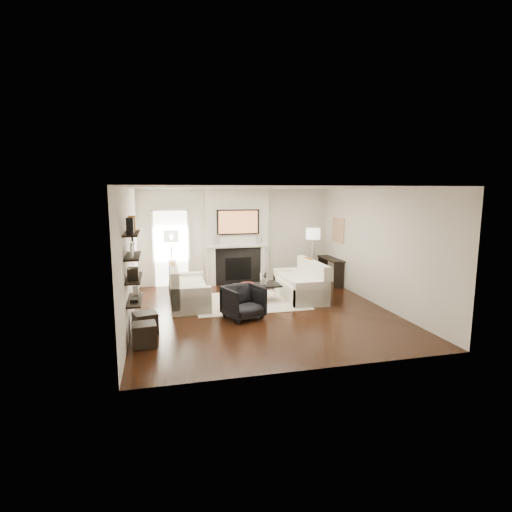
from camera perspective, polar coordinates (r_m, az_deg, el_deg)
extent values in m
plane|color=black|center=(8.90, 0.92, -7.93)|extent=(6.00, 6.00, 0.00)
plane|color=white|center=(8.51, 0.97, 9.72)|extent=(6.00, 6.00, 0.00)
plane|color=silver|center=(11.51, -2.84, 2.83)|extent=(5.50, 0.00, 5.50)
plane|color=silver|center=(5.80, 8.48, -3.55)|extent=(5.50, 0.00, 5.50)
plane|color=silver|center=(8.35, -17.63, 0.01)|extent=(0.00, 6.00, 6.00)
plane|color=silver|center=(9.67, 16.93, 1.24)|extent=(0.00, 6.00, 6.00)
cube|color=silver|center=(11.39, -2.72, 2.76)|extent=(1.80, 0.25, 2.70)
cube|color=black|center=(11.38, -2.56, -1.47)|extent=(1.30, 0.02, 1.04)
cube|color=black|center=(11.39, -2.55, -1.82)|extent=(0.75, 0.02, 0.65)
cube|color=white|center=(11.23, -6.13, -1.50)|extent=(0.12, 0.08, 1.10)
cube|color=white|center=(11.50, 0.99, -1.19)|extent=(0.12, 0.08, 1.10)
cube|color=white|center=(11.23, -2.53, 1.50)|extent=(1.70, 0.18, 0.07)
cube|color=black|center=(11.19, -2.58, 4.86)|extent=(1.20, 0.06, 0.70)
cube|color=#BF723F|center=(11.16, -2.54, 4.85)|extent=(1.10, 0.00, 0.62)
cylinder|color=silver|center=(11.13, -5.33, 2.35)|extent=(0.04, 0.04, 0.30)
cylinder|color=silver|center=(11.11, -5.99, 2.18)|extent=(0.04, 0.04, 0.24)
cylinder|color=silver|center=(11.34, 0.19, 2.52)|extent=(0.04, 0.04, 0.30)
cylinder|color=silver|center=(11.37, 0.82, 2.39)|extent=(0.04, 0.04, 0.24)
cube|color=white|center=(11.33, -12.04, 1.01)|extent=(0.90, 0.02, 2.10)
cube|color=white|center=(11.30, -14.46, 0.90)|extent=(0.06, 0.06, 2.16)
cube|color=white|center=(11.33, -9.61, 1.08)|extent=(0.06, 0.06, 2.16)
cube|color=white|center=(11.21, -12.22, 6.47)|extent=(1.02, 0.06, 0.06)
cube|color=beige|center=(9.66, -1.05, -6.52)|extent=(2.60, 2.00, 0.01)
cube|color=silver|center=(9.52, -9.57, -5.61)|extent=(0.85, 1.80, 0.42)
cube|color=silver|center=(9.43, -11.65, -3.84)|extent=(0.18, 1.80, 0.80)
cube|color=silver|center=(8.71, -9.19, -6.37)|extent=(0.85, 0.18, 0.60)
cube|color=silver|center=(10.28, -9.92, -4.00)|extent=(0.85, 0.18, 0.60)
cube|color=silver|center=(9.46, -9.31, -4.08)|extent=(0.63, 1.44, 0.10)
cube|color=#985B12|center=(9.68, -11.76, -2.27)|extent=(0.10, 0.42, 0.42)
cube|color=black|center=(9.09, -11.62, -3.07)|extent=(0.10, 0.40, 0.40)
cube|color=silver|center=(10.02, 6.27, -4.79)|extent=(0.85, 1.80, 0.42)
cube|color=silver|center=(10.07, 8.09, -2.92)|extent=(0.18, 1.80, 0.80)
cube|color=silver|center=(9.26, 7.99, -5.41)|extent=(0.85, 0.18, 0.60)
cube|color=silver|center=(10.74, 4.80, -3.32)|extent=(0.85, 0.18, 0.60)
cube|color=silver|center=(9.94, 6.02, -3.36)|extent=(0.63, 1.44, 0.10)
cube|color=#985B12|center=(10.30, 7.50, -1.47)|extent=(0.10, 0.42, 0.42)
cube|color=black|center=(9.75, 8.77, -2.16)|extent=(0.10, 0.40, 0.40)
cube|color=black|center=(9.58, 0.21, -4.22)|extent=(1.10, 0.55, 0.04)
cylinder|color=silver|center=(9.31, -2.46, -5.95)|extent=(0.02, 0.02, 0.38)
cylinder|color=silver|center=(9.55, 3.46, -5.57)|extent=(0.02, 0.02, 0.38)
cylinder|color=silver|center=(9.73, -2.97, -5.29)|extent=(0.02, 0.02, 0.38)
cylinder|color=silver|center=(9.96, 2.71, -4.95)|extent=(0.02, 0.02, 0.38)
cylinder|color=white|center=(9.58, 1.08, -3.24)|extent=(0.17, 0.17, 0.29)
cylinder|color=white|center=(9.59, 1.08, -3.62)|extent=(0.10, 0.10, 0.15)
cylinder|color=#AE331D|center=(9.51, -1.25, -4.04)|extent=(0.33, 0.33, 0.05)
imported|color=black|center=(8.37, -1.82, -6.37)|extent=(0.92, 0.89, 0.75)
cylinder|color=silver|center=(10.98, -11.89, -1.62)|extent=(0.02, 0.02, 1.20)
cylinder|color=white|center=(10.85, -12.03, 2.79)|extent=(0.40, 0.40, 0.30)
cylinder|color=silver|center=(10.98, -11.31, -1.60)|extent=(0.25, 0.02, 1.23)
cylinder|color=silver|center=(11.07, -12.19, -1.55)|extent=(0.14, 0.22, 1.23)
cylinder|color=silver|center=(10.88, -12.16, -1.73)|extent=(0.14, 0.22, 1.23)
cylinder|color=silver|center=(11.46, 8.05, -1.07)|extent=(0.02, 0.02, 1.20)
cylinder|color=white|center=(11.34, 8.15, 3.16)|extent=(0.40, 0.40, 0.30)
cylinder|color=silver|center=(11.50, 8.56, -1.04)|extent=(0.25, 0.02, 1.23)
cylinder|color=silver|center=(11.52, 7.63, -1.00)|extent=(0.14, 0.22, 1.23)
cylinder|color=silver|center=(11.35, 7.97, -1.16)|extent=(0.14, 0.22, 1.23)
cube|color=black|center=(11.55, 10.64, -0.40)|extent=(0.35, 1.20, 0.04)
cube|color=black|center=(11.13, 11.74, -2.76)|extent=(0.30, 0.04, 0.71)
cube|color=black|center=(12.11, 9.52, -1.73)|extent=(0.30, 0.04, 0.71)
cube|color=tan|center=(11.43, 11.67, 3.62)|extent=(0.03, 0.70, 0.70)
cube|color=black|center=(7.50, -16.89, -6.05)|extent=(0.25, 1.00, 0.03)
cube|color=black|center=(7.40, -17.04, -3.06)|extent=(0.25, 1.00, 0.04)
cube|color=black|center=(7.33, -17.18, 0.00)|extent=(0.25, 1.00, 0.04)
cube|color=black|center=(7.28, -17.33, 3.10)|extent=(0.25, 1.00, 0.04)
cube|color=black|center=(6.90, -17.57, 4.09)|extent=(0.12, 0.10, 0.28)
cube|color=#985B12|center=(7.44, -17.31, 4.44)|extent=(0.12, 0.10, 0.28)
cube|color=white|center=(7.12, -17.32, 0.76)|extent=(0.04, 0.30, 0.22)
cube|color=black|center=(7.59, -17.10, 1.12)|extent=(0.04, 0.22, 0.18)
cube|color=black|center=(7.21, -17.16, -2.44)|extent=(0.18, 0.25, 0.20)
cube|color=black|center=(7.62, -16.97, -2.13)|extent=(0.15, 0.12, 0.12)
cube|color=black|center=(7.33, -16.97, -6.05)|extent=(0.14, 0.20, 0.05)
cube|color=white|center=(7.78, -16.81, -4.67)|extent=(0.10, 0.10, 0.18)
cylinder|color=black|center=(9.20, -17.25, 3.03)|extent=(0.04, 0.34, 0.34)
cylinder|color=white|center=(9.20, -17.09, 3.04)|extent=(0.01, 0.29, 0.29)
cube|color=black|center=(7.80, -15.54, -9.23)|extent=(0.50, 0.50, 0.40)
cube|color=black|center=(7.21, -15.68, -10.78)|extent=(0.44, 0.44, 0.40)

